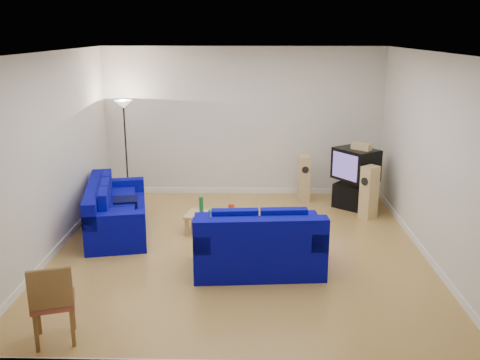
{
  "coord_description": "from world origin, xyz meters",
  "views": [
    {
      "loc": [
        0.21,
        -8.19,
        3.51
      ],
      "look_at": [
        0.0,
        0.4,
        1.1
      ],
      "focal_mm": 40.0,
      "sensor_mm": 36.0,
      "label": 1
    }
  ],
  "objects_px": {
    "sofa_three_seat": "(114,214)",
    "tv_stand": "(355,197)",
    "television": "(356,164)",
    "sofa_loveseat": "(258,248)",
    "coffee_table": "(214,217)"
  },
  "relations": [
    {
      "from": "sofa_loveseat",
      "to": "coffee_table",
      "type": "distance_m",
      "value": 1.7
    },
    {
      "from": "sofa_three_seat",
      "to": "coffee_table",
      "type": "xyz_separation_m",
      "value": [
        1.82,
        -0.08,
        -0.02
      ]
    },
    {
      "from": "television",
      "to": "tv_stand",
      "type": "bearing_deg",
      "value": 1.41
    },
    {
      "from": "sofa_three_seat",
      "to": "tv_stand",
      "type": "distance_m",
      "value": 4.79
    },
    {
      "from": "sofa_three_seat",
      "to": "sofa_loveseat",
      "type": "bearing_deg",
      "value": 46.4
    },
    {
      "from": "television",
      "to": "coffee_table",
      "type": "bearing_deg",
      "value": -97.15
    },
    {
      "from": "sofa_three_seat",
      "to": "sofa_loveseat",
      "type": "height_order",
      "value": "sofa_loveseat"
    },
    {
      "from": "tv_stand",
      "to": "television",
      "type": "xyz_separation_m",
      "value": [
        -0.02,
        0.03,
        0.67
      ]
    },
    {
      "from": "sofa_three_seat",
      "to": "television",
      "type": "height_order",
      "value": "television"
    },
    {
      "from": "tv_stand",
      "to": "sofa_loveseat",
      "type": "bearing_deg",
      "value": -85.22
    },
    {
      "from": "television",
      "to": "sofa_three_seat",
      "type": "bearing_deg",
      "value": -108.53
    },
    {
      "from": "coffee_table",
      "to": "tv_stand",
      "type": "relative_size",
      "value": 1.3
    },
    {
      "from": "coffee_table",
      "to": "tv_stand",
      "type": "xyz_separation_m",
      "value": [
        2.77,
        1.47,
        -0.06
      ]
    },
    {
      "from": "sofa_three_seat",
      "to": "coffee_table",
      "type": "distance_m",
      "value": 1.82
    },
    {
      "from": "sofa_loveseat",
      "to": "coffee_table",
      "type": "bearing_deg",
      "value": 112.56
    }
  ]
}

